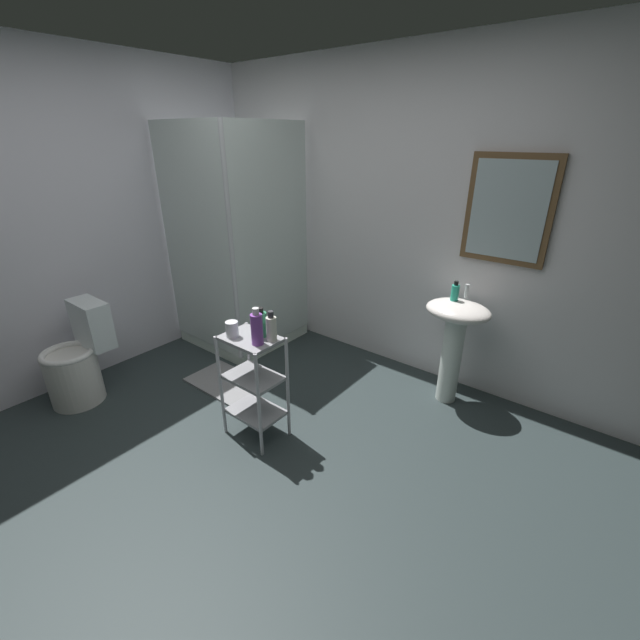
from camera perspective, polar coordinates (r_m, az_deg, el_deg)
name	(u,v)px	position (r m, az deg, el deg)	size (l,w,h in m)	color
ground_plane	(234,467)	(2.80, -11.78, -19.28)	(4.20, 4.20, 0.02)	#2C3637
wall_back	(396,220)	(3.53, 10.38, 13.42)	(4.20, 0.14, 2.50)	white
wall_left	(56,228)	(3.76, -32.57, 10.69)	(0.10, 4.20, 2.50)	silver
shower_stall	(241,298)	(4.01, -10.79, 2.95)	(0.92, 0.92, 2.00)	white
pedestal_sink	(455,332)	(3.17, 18.10, -1.53)	(0.46, 0.37, 0.81)	white
sink_faucet	(467,291)	(3.17, 19.55, 3.79)	(0.03, 0.03, 0.10)	silver
toilet	(78,362)	(3.64, -30.36, -5.03)	(0.37, 0.49, 0.76)	white
storage_cart	(254,379)	(2.75, -9.15, -8.03)	(0.38, 0.28, 0.74)	silver
hand_soap_bottle	(455,292)	(3.08, 18.12, 3.68)	(0.05, 0.05, 0.14)	#2DBC99
lotion_bottle_white	(271,328)	(2.52, -6.72, -1.08)	(0.06, 0.06, 0.19)	white
body_wash_bottle_green	(261,324)	(2.58, -8.18, -0.50)	(0.08, 0.08, 0.19)	#379064
conditioner_bottle_purple	(257,328)	(2.47, -8.71, -1.15)	(0.07, 0.07, 0.23)	purple
rinse_cup	(232,329)	(2.62, -12.03, -1.25)	(0.08, 0.08, 0.10)	silver
bath_mat	(225,382)	(3.57, -12.98, -8.29)	(0.60, 0.40, 0.02)	gray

